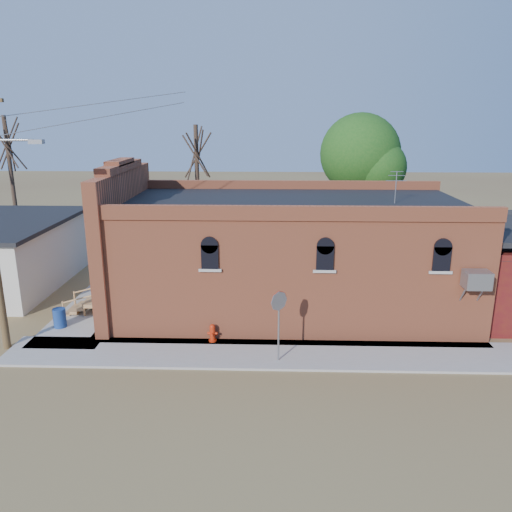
{
  "coord_description": "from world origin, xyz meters",
  "views": [
    {
      "loc": [
        1.13,
        -14.68,
        7.92
      ],
      "look_at": [
        0.52,
        4.99,
        2.4
      ],
      "focal_mm": 35.0,
      "sensor_mm": 36.0,
      "label": 1
    }
  ],
  "objects_px": {
    "brick_bar": "(283,254)",
    "fire_hydrant": "(213,333)",
    "stop_sign": "(279,308)",
    "trash_barrel": "(60,318)"
  },
  "relations": [
    {
      "from": "brick_bar",
      "to": "fire_hydrant",
      "type": "bearing_deg",
      "value": -125.05
    },
    {
      "from": "brick_bar",
      "to": "stop_sign",
      "type": "height_order",
      "value": "brick_bar"
    },
    {
      "from": "trash_barrel",
      "to": "stop_sign",
      "type": "bearing_deg",
      "value": -16.41
    },
    {
      "from": "stop_sign",
      "to": "trash_barrel",
      "type": "height_order",
      "value": "stop_sign"
    },
    {
      "from": "fire_hydrant",
      "to": "trash_barrel",
      "type": "xyz_separation_m",
      "value": [
        -6.03,
        1.09,
        0.05
      ]
    },
    {
      "from": "stop_sign",
      "to": "trash_barrel",
      "type": "relative_size",
      "value": 3.29
    },
    {
      "from": "fire_hydrant",
      "to": "stop_sign",
      "type": "xyz_separation_m",
      "value": [
        2.35,
        -1.38,
        1.55
      ]
    },
    {
      "from": "fire_hydrant",
      "to": "trash_barrel",
      "type": "height_order",
      "value": "trash_barrel"
    },
    {
      "from": "fire_hydrant",
      "to": "trash_barrel",
      "type": "distance_m",
      "value": 6.13
    },
    {
      "from": "brick_bar",
      "to": "fire_hydrant",
      "type": "distance_m",
      "value": 4.91
    }
  ]
}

